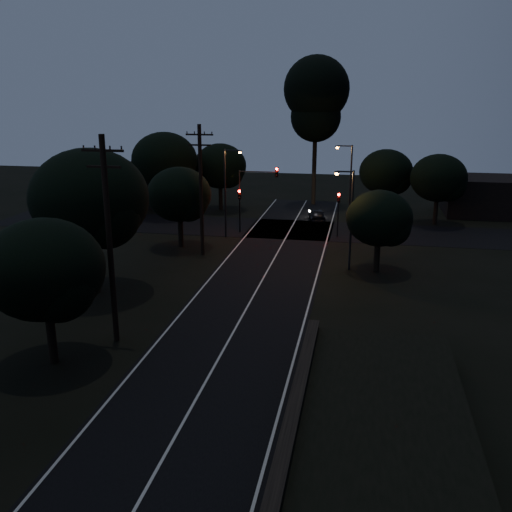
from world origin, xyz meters
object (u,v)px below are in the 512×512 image
(streetlight_c, at_px, (349,213))
(car, at_px, (317,215))
(signal_right, at_px, (338,206))
(streetlight_b, at_px, (349,180))
(utility_pole_mid, at_px, (109,238))
(utility_pole_far, at_px, (201,188))
(streetlight_a, at_px, (227,187))
(tall_pine, at_px, (316,98))
(signal_mast, at_px, (257,187))
(signal_left, at_px, (240,203))

(streetlight_c, bearing_deg, car, 102.80)
(signal_right, relative_size, car, 1.08)
(streetlight_b, distance_m, streetlight_c, 14.01)
(utility_pole_mid, xyz_separation_m, signal_right, (10.60, 24.99, -2.90))
(streetlight_c, bearing_deg, utility_pole_far, 170.40)
(streetlight_b, bearing_deg, utility_pole_far, -133.30)
(car, bearing_deg, streetlight_a, 36.44)
(tall_pine, bearing_deg, signal_right, -76.51)
(utility_pole_far, height_order, streetlight_c, utility_pole_far)
(car, bearing_deg, signal_mast, 39.22)
(signal_left, bearing_deg, utility_pole_far, -99.94)
(signal_mast, xyz_separation_m, car, (5.11, 6.01, -3.69))
(signal_left, bearing_deg, signal_mast, 0.13)
(signal_left, distance_m, signal_mast, 2.26)
(utility_pole_far, height_order, streetlight_b, utility_pole_far)
(signal_left, distance_m, streetlight_a, 2.77)
(utility_pole_far, bearing_deg, car, 59.66)
(utility_pole_far, relative_size, tall_pine, 0.63)
(utility_pole_mid, relative_size, signal_mast, 1.76)
(signal_mast, xyz_separation_m, streetlight_c, (8.74, -9.99, 0.01))
(streetlight_a, bearing_deg, car, 46.84)
(signal_left, relative_size, car, 1.08)
(streetlight_b, height_order, streetlight_c, streetlight_b)
(tall_pine, distance_m, streetlight_a, 19.62)
(signal_mast, distance_m, streetlight_a, 3.13)
(signal_left, height_order, streetlight_b, streetlight_b)
(tall_pine, height_order, streetlight_c, tall_pine)
(streetlight_c, bearing_deg, signal_left, 136.24)
(utility_pole_far, xyz_separation_m, signal_left, (1.40, 7.99, -2.65))
(signal_left, relative_size, streetlight_c, 0.55)
(signal_mast, distance_m, streetlight_b, 9.15)
(tall_pine, bearing_deg, signal_left, -110.46)
(utility_pole_far, bearing_deg, signal_left, 80.06)
(streetlight_b, bearing_deg, utility_pole_mid, -111.30)
(utility_pole_far, xyz_separation_m, signal_right, (10.60, 7.99, -2.65))
(utility_pole_far, distance_m, signal_right, 13.53)
(tall_pine, height_order, signal_left, tall_pine)
(tall_pine, bearing_deg, utility_pole_far, -106.93)
(signal_right, bearing_deg, signal_mast, 179.97)
(streetlight_c, xyz_separation_m, car, (-3.63, 16.00, -3.70))
(streetlight_a, relative_size, streetlight_b, 1.00)
(signal_left, bearing_deg, utility_pole_mid, -93.21)
(signal_right, height_order, streetlight_c, streetlight_c)
(utility_pole_mid, relative_size, utility_pole_far, 1.05)
(streetlight_c, relative_size, car, 1.97)
(tall_pine, height_order, car, tall_pine)
(streetlight_a, xyz_separation_m, streetlight_b, (10.61, 6.00, 0.00))
(signal_right, distance_m, streetlight_c, 10.18)
(signal_mast, bearing_deg, signal_right, -0.03)
(signal_mast, xyz_separation_m, streetlight_a, (-2.39, -1.99, 0.30))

